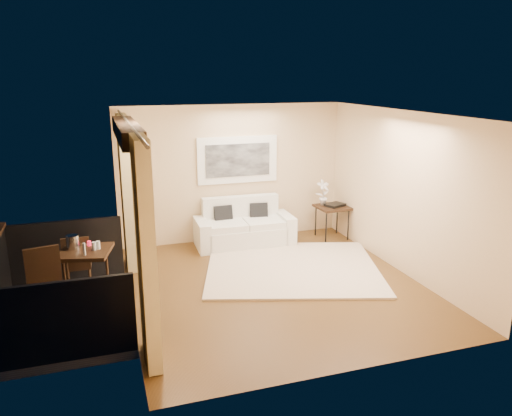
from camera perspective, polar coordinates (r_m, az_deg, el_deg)
floor at (r=8.05m, az=2.16°, el=-8.81°), size 5.00×5.00×0.00m
room_shell at (r=6.96m, az=-14.53°, el=8.49°), size 5.00×6.40×5.00m
balcony at (r=7.60m, az=-22.34°, el=-10.07°), size 1.81×2.60×1.17m
curtains at (r=7.18m, az=-13.75°, el=-0.91°), size 0.16×4.80×2.64m
artwork at (r=9.88m, az=-2.11°, el=5.52°), size 1.62×0.07×0.92m
rug at (r=8.71m, az=4.16°, el=-6.81°), size 3.52×3.27×0.04m
sofa at (r=9.83m, az=-1.42°, el=-2.31°), size 1.92×0.87×0.91m
side_table at (r=10.23m, az=8.72°, el=-0.10°), size 0.65×0.65×0.67m
tray at (r=10.22m, az=9.02°, el=0.36°), size 0.46×0.41×0.05m
orchid at (r=10.21m, az=7.68°, el=1.76°), size 0.30×0.22×0.52m
bistro_table at (r=7.60m, az=-18.93°, el=-5.15°), size 0.84×0.84×0.82m
balcony_chair_far at (r=8.06m, az=-19.78°, el=-5.66°), size 0.40×0.40×0.92m
balcony_chair_near at (r=7.26m, az=-22.96°, el=-7.61°), size 0.53×0.53×1.04m
ice_bucket at (r=7.66m, az=-20.22°, el=-3.66°), size 0.18×0.18×0.20m
candle at (r=7.73m, az=-18.53°, el=-3.85°), size 0.06×0.06×0.07m
vase at (r=7.34m, az=-19.04°, el=-4.46°), size 0.04×0.04×0.18m
glass_a at (r=7.51m, az=-18.04°, el=-4.17°), size 0.06×0.06×0.12m
glass_b at (r=7.54m, az=-17.60°, el=-4.06°), size 0.06×0.06×0.12m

